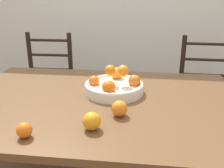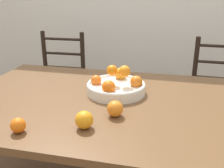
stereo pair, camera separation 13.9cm
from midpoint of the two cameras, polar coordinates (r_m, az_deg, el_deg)
dining_table at (r=1.47m, az=-0.11°, el=-6.52°), size 1.54×1.06×0.73m
fruit_bowl at (r=1.50m, az=3.59°, el=-0.42°), size 0.34×0.34×0.17m
orange_loose_0 at (r=1.23m, az=3.92°, el=-5.45°), size 0.08×0.08×0.08m
orange_loose_1 at (r=1.13m, az=-2.57°, el=-7.90°), size 0.08×0.08×0.08m
orange_loose_2 at (r=1.15m, az=-16.53°, el=-8.71°), size 0.06×0.06×0.06m
chair_left at (r=2.45m, az=-9.78°, el=-0.44°), size 0.43×0.41×0.93m
chair_right at (r=2.32m, az=23.56°, el=-3.13°), size 0.43×0.41×0.93m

